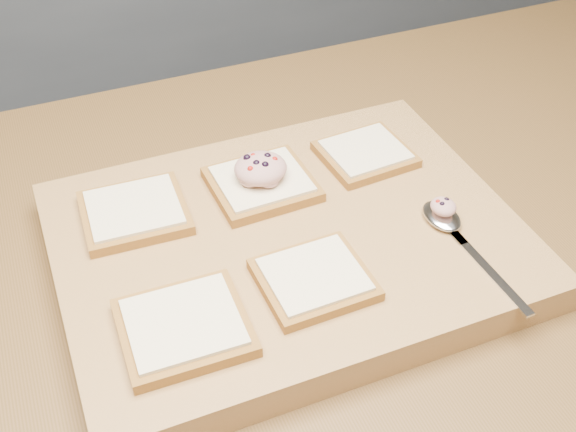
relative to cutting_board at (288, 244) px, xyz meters
name	(u,v)px	position (x,y,z in m)	size (l,w,h in m)	color
island_counter	(370,395)	(0.18, 0.06, -0.47)	(2.00, 0.80, 0.90)	slate
back_counter	(158,30)	(0.18, 1.49, -0.45)	(3.60, 0.62, 0.94)	slate
cutting_board	(288,244)	(0.00, 0.00, 0.00)	(0.52, 0.40, 0.04)	tan
bread_far_left	(134,212)	(-0.16, 0.09, 0.03)	(0.12, 0.11, 0.02)	#A16F29
bread_far_center	(262,183)	(0.00, 0.08, 0.03)	(0.12, 0.11, 0.02)	#A16F29
bread_far_right	(365,154)	(0.15, 0.09, 0.03)	(0.12, 0.11, 0.02)	#A16F29
bread_near_left	(184,327)	(-0.15, -0.10, 0.03)	(0.13, 0.12, 0.02)	#A16F29
bread_near_center	(314,279)	(-0.01, -0.09, 0.03)	(0.12, 0.11, 0.02)	#A16F29
tuna_salad_dollop	(260,168)	(0.00, 0.08, 0.05)	(0.06, 0.06, 0.03)	#D9998B
spoon	(448,224)	(0.17, -0.06, 0.03)	(0.04, 0.19, 0.01)	silver
spoon_salad	(443,206)	(0.17, -0.05, 0.04)	(0.03, 0.03, 0.02)	#D9998B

